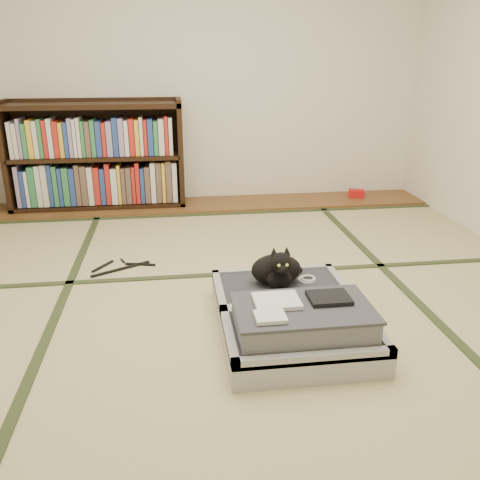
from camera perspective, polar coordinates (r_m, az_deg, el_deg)
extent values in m
plane|color=tan|center=(2.89, -0.04, -7.08)|extent=(4.50, 4.50, 0.00)
cube|color=brown|center=(4.75, -3.30, 4.04)|extent=(4.00, 0.50, 0.02)
cube|color=red|center=(5.07, 12.93, 5.12)|extent=(0.17, 0.14, 0.07)
plane|color=silver|center=(4.81, -3.85, 18.62)|extent=(4.00, 0.00, 4.00)
cube|color=#2D381E|center=(2.94, -19.92, -7.79)|extent=(0.05, 4.50, 0.01)
cube|color=#2D381E|center=(3.17, 18.27, -5.54)|extent=(0.05, 4.50, 0.01)
cube|color=#2D381E|center=(3.25, -1.00, -3.82)|extent=(4.00, 0.05, 0.01)
cube|color=#2D381E|center=(4.46, -2.98, 2.91)|extent=(4.00, 0.05, 0.01)
cube|color=black|center=(4.90, -24.53, 8.31)|extent=(0.04, 0.35, 0.98)
cube|color=black|center=(4.70, -6.69, 9.53)|extent=(0.04, 0.35, 0.98)
cube|color=black|center=(4.84, -15.33, 3.91)|extent=(1.53, 0.35, 0.04)
cube|color=black|center=(4.68, -16.34, 14.30)|extent=(1.53, 0.35, 0.04)
cube|color=black|center=(4.74, -15.81, 8.99)|extent=(1.47, 0.35, 0.03)
cube|color=black|center=(4.90, -15.57, 9.38)|extent=(1.53, 0.02, 0.98)
cube|color=gray|center=(4.76, -15.60, 6.37)|extent=(1.38, 0.24, 0.42)
cube|color=gray|center=(4.69, -16.07, 11.22)|extent=(1.38, 0.24, 0.37)
cube|color=#A3A3A8|center=(2.41, 6.94, -11.55)|extent=(0.71, 0.47, 0.12)
cube|color=#34323B|center=(2.39, 6.97, -10.90)|extent=(0.63, 0.40, 0.09)
cube|color=#A3A3A8|center=(2.20, 8.44, -13.00)|extent=(0.71, 0.04, 0.05)
cube|color=#A3A3A8|center=(2.56, 5.79, -7.78)|extent=(0.71, 0.04, 0.05)
cube|color=#A3A3A8|center=(2.32, -1.19, -10.83)|extent=(0.04, 0.47, 0.05)
cube|color=#A3A3A8|center=(2.48, 14.64, -9.41)|extent=(0.04, 0.47, 0.05)
cube|color=#A3A3A8|center=(2.81, 4.54, -6.57)|extent=(0.71, 0.47, 0.12)
cube|color=#34323B|center=(2.80, 4.56, -5.98)|extent=(0.63, 0.40, 0.09)
cube|color=#A3A3A8|center=(2.59, 5.59, -7.40)|extent=(0.71, 0.04, 0.05)
cube|color=#A3A3A8|center=(2.98, 3.71, -3.58)|extent=(0.71, 0.04, 0.05)
cube|color=#A3A3A8|center=(2.74, -2.34, -5.78)|extent=(0.04, 0.47, 0.05)
cube|color=#A3A3A8|center=(2.87, 11.17, -4.88)|extent=(0.04, 0.47, 0.05)
cylinder|color=black|center=(2.57, 5.69, -7.49)|extent=(0.64, 0.02, 0.02)
cube|color=gray|center=(2.35, 7.06, -9.10)|extent=(0.61, 0.37, 0.12)
cube|color=#3E3D45|center=(2.32, 7.13, -7.57)|extent=(0.62, 0.39, 0.01)
cube|color=silver|center=(2.33, 4.13, -6.83)|extent=(0.21, 0.17, 0.02)
cube|color=black|center=(2.38, 9.96, -6.39)|extent=(0.19, 0.15, 0.02)
cube|color=silver|center=(2.19, 3.42, -8.60)|extent=(0.13, 0.11, 0.02)
cube|color=white|center=(2.18, 2.98, -14.98)|extent=(0.06, 0.01, 0.04)
cube|color=white|center=(2.21, 5.97, -14.95)|extent=(0.05, 0.01, 0.03)
cube|color=orange|center=(2.30, 14.28, -13.69)|extent=(0.05, 0.01, 0.03)
cube|color=#197F33|center=(2.26, 12.72, -13.52)|extent=(0.04, 0.01, 0.03)
ellipsoid|color=black|center=(2.77, 4.09, -3.33)|extent=(0.27, 0.18, 0.17)
ellipsoid|color=black|center=(2.71, 4.42, -4.37)|extent=(0.14, 0.10, 0.10)
ellipsoid|color=black|center=(2.64, 4.61, -2.56)|extent=(0.12, 0.11, 0.11)
sphere|color=black|center=(2.61, 4.81, -3.34)|extent=(0.05, 0.05, 0.05)
cone|color=black|center=(2.63, 3.83, -1.31)|extent=(0.04, 0.05, 0.05)
cone|color=black|center=(2.65, 5.27, -1.23)|extent=(0.04, 0.05, 0.05)
sphere|color=#A5BF33|center=(2.59, 4.39, -2.88)|extent=(0.02, 0.02, 0.02)
sphere|color=#A5BF33|center=(2.60, 5.29, -2.82)|extent=(0.02, 0.02, 0.02)
cylinder|color=black|center=(2.89, 5.55, -3.67)|extent=(0.17, 0.10, 0.03)
torus|color=white|center=(2.86, 7.52, -4.44)|extent=(0.10, 0.10, 0.01)
torus|color=white|center=(2.85, 7.65, -4.27)|extent=(0.08, 0.08, 0.01)
cube|color=black|center=(3.40, -13.23, -3.18)|extent=(0.37, 0.22, 0.01)
cube|color=black|center=(3.47, -15.16, -2.87)|extent=(0.13, 0.18, 0.01)
cube|color=black|center=(3.44, -11.12, -2.70)|extent=(0.20, 0.06, 0.01)
cylinder|color=black|center=(3.53, -13.04, -2.27)|extent=(0.04, 0.07, 0.01)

